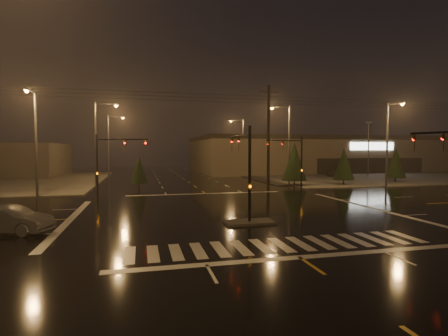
{
  "coord_description": "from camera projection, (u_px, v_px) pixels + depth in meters",
  "views": [
    {
      "loc": [
        -6.47,
        -24.35,
        4.54
      ],
      "look_at": [
        0.34,
        4.21,
        3.0
      ],
      "focal_mm": 28.0,
      "sensor_mm": 36.0,
      "label": 1
    }
  ],
  "objects": [
    {
      "name": "ground",
      "position": [
        233.0,
        212.0,
        25.39
      ],
      "size": [
        140.0,
        140.0,
        0.0
      ],
      "primitive_type": "plane",
      "color": "black",
      "rests_on": "ground"
    },
    {
      "name": "sidewalk_ne",
      "position": [
        354.0,
        175.0,
        61.48
      ],
      "size": [
        36.0,
        36.0,
        0.12
      ],
      "primitive_type": "cube",
      "color": "#494641",
      "rests_on": "ground"
    },
    {
      "name": "median_island",
      "position": [
        249.0,
        222.0,
        21.5
      ],
      "size": [
        3.0,
        1.6,
        0.15
      ],
      "primitive_type": "cube",
      "color": "#494641",
      "rests_on": "ground"
    },
    {
      "name": "crosswalk",
      "position": [
        281.0,
        245.0,
        16.65
      ],
      "size": [
        15.0,
        2.6,
        0.01
      ],
      "primitive_type": "cube",
      "color": "beige",
      "rests_on": "ground"
    },
    {
      "name": "stop_bar_near",
      "position": [
        300.0,
        257.0,
        14.7
      ],
      "size": [
        16.0,
        0.5,
        0.01
      ],
      "primitive_type": "cube",
      "color": "beige",
      "rests_on": "ground"
    },
    {
      "name": "stop_bar_far",
      "position": [
        206.0,
        194.0,
        36.07
      ],
      "size": [
        16.0,
        0.5,
        0.01
      ],
      "primitive_type": "cube",
      "color": "beige",
      "rests_on": "ground"
    },
    {
      "name": "parking_lot",
      "position": [
        386.0,
        176.0,
        60.69
      ],
      "size": [
        50.0,
        24.0,
        0.08
      ],
      "primitive_type": "cube",
      "color": "black",
      "rests_on": "ground"
    },
    {
      "name": "retail_building",
      "position": [
        331.0,
        153.0,
        77.97
      ],
      "size": [
        60.2,
        28.3,
        7.2
      ],
      "color": "#695D4B",
      "rests_on": "ground"
    },
    {
      "name": "signal_mast_median",
      "position": [
        245.0,
        162.0,
        22.21
      ],
      "size": [
        0.25,
        4.59,
        6.0
      ],
      "color": "black",
      "rests_on": "ground"
    },
    {
      "name": "signal_mast_ne",
      "position": [
        294.0,
        157.0,
        37.24
      ],
      "size": [
        4.84,
        1.86,
        6.0
      ],
      "color": "black",
      "rests_on": "ground"
    },
    {
      "name": "signal_mast_nw",
      "position": [
        108.0,
        158.0,
        32.84
      ],
      "size": [
        4.84,
        1.86,
        6.0
      ],
      "color": "black",
      "rests_on": "ground"
    },
    {
      "name": "streetlight_1",
      "position": [
        98.0,
        139.0,
        39.98
      ],
      "size": [
        2.77,
        0.32,
        10.0
      ],
      "color": "#38383A",
      "rests_on": "ground"
    },
    {
      "name": "streetlight_2",
      "position": [
        110.0,
        142.0,
        55.52
      ],
      "size": [
        2.77,
        0.32,
        10.0
      ],
      "color": "#38383A",
      "rests_on": "ground"
    },
    {
      "name": "streetlight_3",
      "position": [
        287.0,
        140.0,
        43.22
      ],
      "size": [
        2.77,
        0.32,
        10.0
      ],
      "color": "#38383A",
      "rests_on": "ground"
    },
    {
      "name": "streetlight_4",
      "position": [
        242.0,
        143.0,
        62.65
      ],
      "size": [
        2.77,
        0.32,
        10.0
      ],
      "color": "#38383A",
      "rests_on": "ground"
    },
    {
      "name": "streetlight_5",
      "position": [
        35.0,
        136.0,
        32.24
      ],
      "size": [
        0.32,
        2.77,
        10.0
      ],
      "color": "#38383A",
      "rests_on": "ground"
    },
    {
      "name": "streetlight_6",
      "position": [
        389.0,
        139.0,
        41.05
      ],
      "size": [
        0.32,
        2.77,
        10.0
      ],
      "color": "#38383A",
      "rests_on": "ground"
    },
    {
      "name": "utility_pole_1",
      "position": [
        269.0,
        136.0,
        40.52
      ],
      "size": [
        2.2,
        0.32,
        12.0
      ],
      "color": "black",
      "rests_on": "ground"
    },
    {
      "name": "conifer_0",
      "position": [
        294.0,
        162.0,
        43.59
      ],
      "size": [
        3.02,
        3.02,
        5.42
      ],
      "color": "black",
      "rests_on": "ground"
    },
    {
      "name": "conifer_1",
      "position": [
        344.0,
        164.0,
        44.73
      ],
      "size": [
        2.59,
        2.59,
        4.75
      ],
      "color": "black",
      "rests_on": "ground"
    },
    {
      "name": "conifer_2",
      "position": [
        396.0,
        162.0,
        47.97
      ],
      "size": [
        2.67,
        2.67,
        4.88
      ],
      "color": "black",
      "rests_on": "ground"
    },
    {
      "name": "conifer_3",
      "position": [
        139.0,
        169.0,
        40.26
      ],
      "size": [
        2.01,
        2.01,
        3.84
      ],
      "color": "black",
      "rests_on": "ground"
    },
    {
      "name": "car_parked",
      "position": [
        339.0,
        173.0,
        56.31
      ],
      "size": [
        2.9,
        4.75,
        1.51
      ],
      "primitive_type": "imported",
      "rotation": [
        0.0,
        0.0,
        0.27
      ],
      "color": "black",
      "rests_on": "ground"
    },
    {
      "name": "car_crossing",
      "position": [
        8.0,
        220.0,
        18.9
      ],
      "size": [
        4.84,
        2.96,
        1.51
      ],
      "primitive_type": "imported",
      "rotation": [
        0.0,
        0.0,
        1.25
      ],
      "color": "#57595E",
      "rests_on": "ground"
    }
  ]
}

